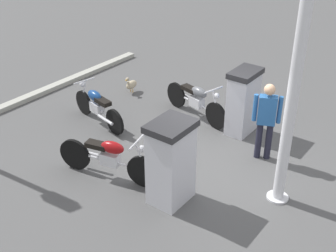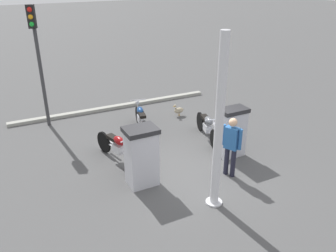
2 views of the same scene
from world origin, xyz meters
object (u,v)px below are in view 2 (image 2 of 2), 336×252
at_px(roadside_traffic_light, 37,47).
at_px(wandering_duck, 179,110).
at_px(motorcycle_extra, 141,118).
at_px(motorcycle_near_pump, 207,126).
at_px(fuel_pump_near, 232,132).
at_px(motorcycle_far_pump, 118,147).
at_px(canopy_support_pole, 219,129).
at_px(attendant_person, 231,143).
at_px(fuel_pump_far, 141,156).

bearing_deg(roadside_traffic_light, wandering_duck, -109.83).
bearing_deg(motorcycle_extra, motorcycle_near_pump, -140.00).
distance_m(fuel_pump_near, motorcycle_far_pump, 3.35).
xyz_separation_m(motorcycle_far_pump, canopy_support_pole, (-2.98, -1.18, 1.47)).
bearing_deg(attendant_person, canopy_support_pole, 125.01).
xyz_separation_m(fuel_pump_near, attendant_person, (-0.85, 0.76, 0.19)).
height_order(fuel_pump_near, roadside_traffic_light, roadside_traffic_light).
distance_m(motorcycle_extra, roadside_traffic_light, 4.11).
height_order(motorcycle_near_pump, roadside_traffic_light, roadside_traffic_light).
height_order(motorcycle_far_pump, attendant_person, attendant_person).
bearing_deg(roadside_traffic_light, motorcycle_near_pump, -132.17).
bearing_deg(motorcycle_far_pump, wandering_duck, -58.68).
height_order(fuel_pump_far, canopy_support_pole, canopy_support_pole).
bearing_deg(attendant_person, wandering_duck, -14.23).
bearing_deg(roadside_traffic_light, attendant_person, -149.69).
bearing_deg(canopy_support_pole, motorcycle_near_pump, -33.86).
distance_m(fuel_pump_near, canopy_support_pole, 2.75).
bearing_deg(wandering_duck, motorcycle_far_pump, 121.32).
relative_size(fuel_pump_near, canopy_support_pole, 0.37).
bearing_deg(motorcycle_far_pump, motorcycle_near_pump, -92.73).
bearing_deg(canopy_support_pole, roadside_traffic_light, 19.21).
relative_size(attendant_person, roadside_traffic_light, 0.40).
distance_m(motorcycle_near_pump, canopy_support_pole, 3.72).
relative_size(fuel_pump_far, motorcycle_near_pump, 0.79).
distance_m(motorcycle_near_pump, motorcycle_far_pump, 3.08).
bearing_deg(roadside_traffic_light, canopy_support_pole, -160.79).
distance_m(attendant_person, roadside_traffic_light, 7.05).
distance_m(fuel_pump_far, motorcycle_far_pump, 1.39).
height_order(motorcycle_extra, attendant_person, attendant_person).
xyz_separation_m(motorcycle_far_pump, wandering_duck, (2.05, -3.37, -0.24)).
distance_m(fuel_pump_far, motorcycle_extra, 3.37).
height_order(motorcycle_far_pump, roadside_traffic_light, roadside_traffic_light).
bearing_deg(fuel_pump_far, motorcycle_extra, -26.20).
distance_m(fuel_pump_far, attendant_person, 2.37).
relative_size(motorcycle_near_pump, motorcycle_extra, 1.07).
distance_m(motorcycle_far_pump, wandering_duck, 3.95).
bearing_deg(attendant_person, fuel_pump_near, -41.79).
xyz_separation_m(fuel_pump_near, motorcycle_far_pump, (1.35, 3.05, -0.30)).
xyz_separation_m(motorcycle_near_pump, attendant_person, (-2.05, 0.79, 0.48)).
xyz_separation_m(fuel_pump_far, roadside_traffic_light, (5.03, 1.23, 2.00)).
bearing_deg(canopy_support_pole, wandering_duck, -23.56).
relative_size(attendant_person, wandering_duck, 3.39).
bearing_deg(fuel_pump_near, motorcycle_far_pump, 66.12).
relative_size(motorcycle_near_pump, roadside_traffic_light, 0.48).
distance_m(fuel_pump_far, motorcycle_near_pump, 3.25).
relative_size(fuel_pump_near, motorcycle_extra, 0.81).
height_order(fuel_pump_far, motorcycle_near_pump, fuel_pump_far).
distance_m(motorcycle_extra, wandering_duck, 1.86).
height_order(fuel_pump_near, motorcycle_near_pump, fuel_pump_near).
distance_m(fuel_pump_far, canopy_support_pole, 2.27).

